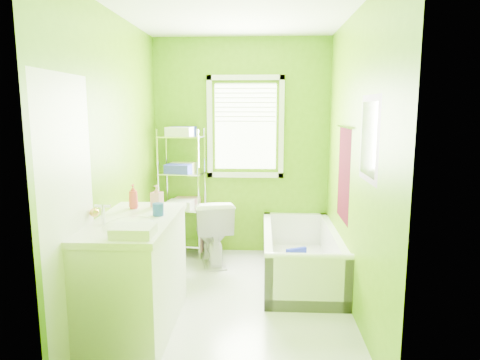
# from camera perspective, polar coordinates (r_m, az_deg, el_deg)

# --- Properties ---
(ground) EXTENTS (2.90, 2.90, 0.00)m
(ground) POSITION_cam_1_polar(r_m,az_deg,el_deg) (4.13, -0.85, -15.84)
(ground) COLOR silver
(ground) RESTS_ON ground
(room_envelope) EXTENTS (2.14, 2.94, 2.62)m
(room_envelope) POSITION_cam_1_polar(r_m,az_deg,el_deg) (3.74, -0.91, 6.09)
(room_envelope) COLOR #558D06
(room_envelope) RESTS_ON ground
(window) EXTENTS (0.92, 0.05, 1.22)m
(window) POSITION_cam_1_polar(r_m,az_deg,el_deg) (5.16, 0.73, 7.78)
(window) COLOR white
(window) RESTS_ON ground
(door) EXTENTS (0.09, 0.80, 2.00)m
(door) POSITION_cam_1_polar(r_m,az_deg,el_deg) (3.12, -21.70, -5.48)
(door) COLOR white
(door) RESTS_ON ground
(right_wall_decor) EXTENTS (0.04, 1.48, 1.17)m
(right_wall_decor) POSITION_cam_1_polar(r_m,az_deg,el_deg) (3.82, 14.80, 2.43)
(right_wall_decor) COLOR #450711
(right_wall_decor) RESTS_ON ground
(bathtub) EXTENTS (0.77, 1.65, 0.53)m
(bathtub) POSITION_cam_1_polar(r_m,az_deg,el_deg) (4.64, 8.03, -10.76)
(bathtub) COLOR white
(bathtub) RESTS_ON ground
(toilet) EXTENTS (0.59, 0.82, 0.76)m
(toilet) POSITION_cam_1_polar(r_m,az_deg,el_deg) (4.97, -3.73, -6.74)
(toilet) COLOR white
(toilet) RESTS_ON ground
(vanity) EXTENTS (0.63, 1.22, 1.13)m
(vanity) POSITION_cam_1_polar(r_m,az_deg,el_deg) (3.58, -13.80, -11.79)
(vanity) COLOR white
(vanity) RESTS_ON ground
(wire_shelf_unit) EXTENTS (0.56, 0.45, 1.56)m
(wire_shelf_unit) POSITION_cam_1_polar(r_m,az_deg,el_deg) (5.16, -7.55, 0.26)
(wire_shelf_unit) COLOR silver
(wire_shelf_unit) RESTS_ON ground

